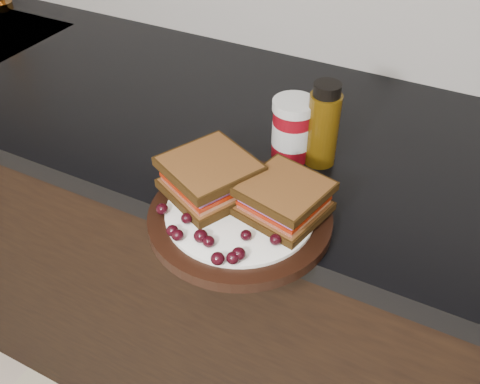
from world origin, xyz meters
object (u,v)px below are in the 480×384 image
object	(u,v)px
plate	(240,218)
oil_bottle	(323,124)
condiment_jar	(293,129)
sandwich_left	(210,177)

from	to	relation	value
plate	oil_bottle	distance (m)	0.22
condiment_jar	oil_bottle	world-z (taller)	oil_bottle
plate	condiment_jar	world-z (taller)	condiment_jar
sandwich_left	oil_bottle	distance (m)	0.22
plate	sandwich_left	bearing A→B (deg)	163.42
plate	sandwich_left	world-z (taller)	sandwich_left
condiment_jar	oil_bottle	xyz separation A→B (m)	(0.05, 0.01, 0.02)
condiment_jar	sandwich_left	bearing A→B (deg)	-108.81
plate	sandwich_left	xyz separation A→B (m)	(-0.06, 0.02, 0.04)
sandwich_left	oil_bottle	bearing A→B (deg)	84.50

